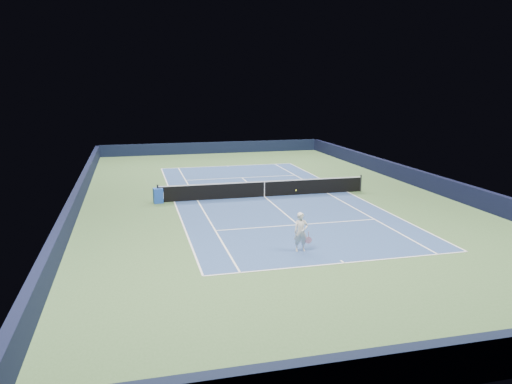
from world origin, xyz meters
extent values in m
plane|color=#3B5B31|center=(0.00, 0.00, 0.00)|extent=(40.00, 40.00, 0.00)
cube|color=black|center=(0.00, 19.82, 0.55)|extent=(22.00, 0.35, 1.10)
cube|color=black|center=(0.00, -19.82, 0.55)|extent=(22.00, 0.35, 1.10)
cube|color=black|center=(10.82, 0.00, 0.55)|extent=(0.35, 40.00, 1.10)
cube|color=black|center=(-10.82, 0.00, 0.55)|extent=(0.35, 40.00, 1.10)
cube|color=navy|center=(0.00, 0.00, 0.00)|extent=(10.97, 23.77, 0.01)
cube|color=white|center=(0.00, 11.88, 0.01)|extent=(10.97, 0.08, 0.00)
cube|color=white|center=(0.00, -11.88, 0.01)|extent=(10.97, 0.08, 0.00)
cube|color=white|center=(5.49, 0.00, 0.01)|extent=(0.08, 23.77, 0.00)
cube|color=white|center=(-5.49, 0.00, 0.01)|extent=(0.08, 23.77, 0.00)
cube|color=white|center=(4.12, 0.00, 0.01)|extent=(0.08, 23.77, 0.00)
cube|color=white|center=(-4.12, 0.00, 0.01)|extent=(0.08, 23.77, 0.00)
cube|color=white|center=(0.00, 6.40, 0.01)|extent=(8.23, 0.08, 0.00)
cube|color=white|center=(0.00, -6.40, 0.01)|extent=(8.23, 0.08, 0.00)
cube|color=white|center=(0.00, 0.00, 0.01)|extent=(0.08, 12.80, 0.00)
cube|color=white|center=(0.00, 11.73, 0.01)|extent=(0.08, 0.30, 0.00)
cube|color=white|center=(0.00, -11.73, 0.01)|extent=(0.08, 0.30, 0.00)
cylinder|color=black|center=(-6.40, 0.00, 0.54)|extent=(0.10, 0.10, 1.07)
cylinder|color=black|center=(6.40, 0.00, 0.54)|extent=(0.10, 0.10, 1.07)
cube|color=black|center=(0.00, 0.00, 0.46)|extent=(12.80, 0.03, 0.91)
cube|color=white|center=(0.00, 0.00, 0.94)|extent=(12.80, 0.04, 0.06)
cube|color=white|center=(0.00, 0.00, 0.46)|extent=(0.05, 0.04, 0.91)
cube|color=#1D46AE|center=(-6.40, -0.06, 0.43)|extent=(0.58, 0.53, 0.86)
cube|color=white|center=(-6.11, -0.06, 0.45)|extent=(0.03, 0.38, 0.38)
imported|color=silver|center=(-1.16, -10.12, 0.82)|extent=(0.62, 0.43, 1.64)
cylinder|color=#C88190|center=(-0.84, -10.17, 0.70)|extent=(0.03, 0.03, 0.27)
cylinder|color=black|center=(-0.84, -10.17, 0.46)|extent=(0.27, 0.02, 0.27)
cylinder|color=pink|center=(-0.84, -10.17, 0.46)|extent=(0.29, 0.03, 0.29)
sphere|color=gold|center=(-1.06, -9.12, 2.36)|extent=(0.07, 0.07, 0.07)
camera|label=1|loc=(-7.75, -28.75, 6.82)|focal=35.00mm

